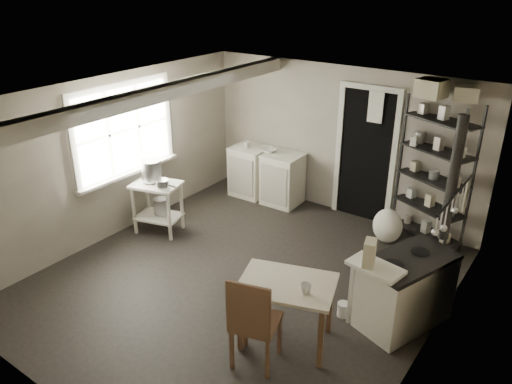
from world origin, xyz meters
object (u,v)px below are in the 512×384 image
Objects in this scene: flour_sack at (387,227)px; prep_table at (158,206)px; stockpot at (151,170)px; shelf_rack at (433,180)px; base_cabinets at (266,173)px; stove at (406,288)px; work_table at (286,310)px; chair at (256,321)px.

prep_table is at bearing -149.97° from flour_sack.
stockpot is at bearing 169.27° from prep_table.
base_cabinets is at bearing -153.74° from shelf_rack.
flour_sack is at bearing 137.07° from stove.
stockpot reaches higher than flour_sack.
prep_table is 0.59× the size of base_cabinets.
stockpot is 3.10m from work_table.
prep_table is at bearing -159.41° from stove.
flour_sack is (-0.44, -0.34, -0.71)m from shelf_rack.
flour_sack is (-0.83, 1.58, -0.20)m from stove.
shelf_rack is (2.67, 0.12, 0.49)m from base_cabinets.
flour_sack is at bearing 88.85° from work_table.
shelf_rack reaches higher than prep_table.
chair is (-0.56, -3.35, -0.47)m from shelf_rack.
work_table is at bearing -75.91° from shelf_rack.
chair reaches higher than work_table.
prep_table reaches higher than flour_sack.
stove is at bearing -62.34° from flour_sack.
base_cabinets is 2.72m from shelf_rack.
stockpot is (-0.09, 0.02, 0.54)m from prep_table.
stove is 1.00× the size of chair.
stockpot is at bearing 161.93° from work_table.
stockpot reaches higher than work_table.
work_table is (-0.88, -1.00, -0.06)m from stove.
prep_table is at bearing 138.19° from chair.
prep_table is 0.37× the size of shelf_rack.
shelf_rack is at bearing 0.94° from base_cabinets.
stockpot is 0.60× the size of flour_sack.
chair is at bearing -99.77° from work_table.
shelf_rack is at bearing 120.91° from stove.
base_cabinets is at bearing 68.95° from stockpot.
base_cabinets is at bearing 107.75° from chair.
stove is at bearing -32.09° from base_cabinets.
chair is (-0.07, -0.43, 0.10)m from work_table.
shelf_rack is at bearing 31.15° from prep_table.
chair is (2.82, -1.37, -0.46)m from stockpot.
prep_table is at bearing -125.26° from shelf_rack.
prep_table is 0.74× the size of stove.
chair is at bearing -92.39° from flour_sack.
stockpot is at bearing -126.12° from shelf_rack.
shelf_rack is 0.90m from flour_sack.
base_cabinets reaches higher than prep_table.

